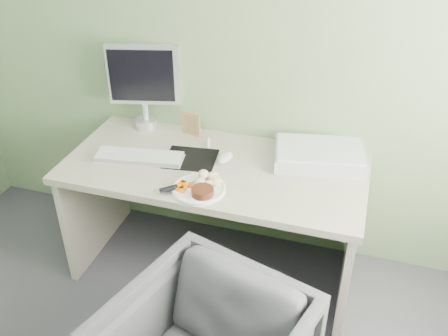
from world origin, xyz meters
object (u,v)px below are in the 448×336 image
(desk, at_px, (214,193))
(plate, at_px, (199,189))
(monitor, at_px, (144,82))
(scanner, at_px, (319,156))

(desk, bearing_deg, plate, -90.08)
(desk, height_order, monitor, monitor)
(plate, relative_size, monitor, 0.53)
(plate, bearing_deg, scanner, 40.15)
(scanner, distance_m, monitor, 1.08)
(desk, relative_size, plate, 6.02)
(plate, height_order, monitor, monitor)
(plate, distance_m, scanner, 0.69)
(monitor, bearing_deg, scanner, -20.32)
(desk, distance_m, monitor, 0.77)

